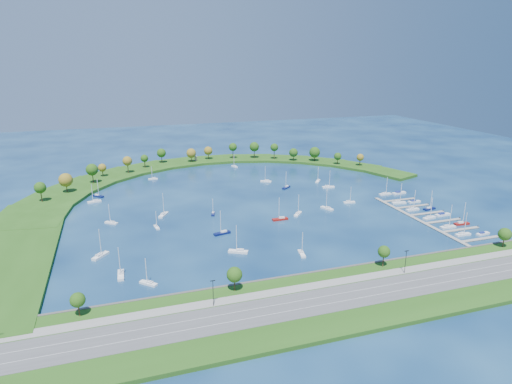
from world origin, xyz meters
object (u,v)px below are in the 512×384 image
object	(u,v)px
moored_boat_17	(280,218)
moored_boat_19	(153,178)
moored_boat_7	(266,181)
moored_boat_3	(349,202)
docked_boat_10	(385,194)
moored_boat_14	(302,253)
docked_boat_8	(399,202)
moored_boat_4	(157,226)
moored_boat_18	(148,283)
moored_boat_10	(286,187)
moored_boat_12	(163,214)
dock_system	(428,218)
docked_boat_3	(462,223)
moored_boat_6	(327,208)
moored_boat_9	(121,274)
moored_boat_5	(318,181)
docked_boat_2	(448,226)
moored_boat_11	(111,222)
docked_boat_1	(483,234)
docked_boat_4	(429,217)
moored_boat_0	(98,195)
moored_boat_8	(94,201)
harbor_tower	(196,158)
moored_boat_21	(328,187)
docked_boat_0	(463,234)
docked_boat_6	(412,209)
moored_boat_15	(238,251)
docked_boat_5	(442,215)
moored_boat_13	(298,213)
docked_boat_11	(399,193)
moored_boat_2	(100,255)
docked_boat_7	(429,208)

from	to	relation	value
moored_boat_17	moored_boat_19	bearing A→B (deg)	-62.54
moored_boat_7	moored_boat_19	distance (m)	84.24
moored_boat_17	moored_boat_3	bearing A→B (deg)	-164.99
docked_boat_10	moored_boat_14	bearing A→B (deg)	-143.82
moored_boat_3	docked_boat_8	bearing A→B (deg)	-15.33
moored_boat_4	moored_boat_18	size ratio (longest dim) A/B	0.85
moored_boat_10	moored_boat_12	bearing A→B (deg)	-20.34
dock_system	docked_boat_3	size ratio (longest dim) A/B	6.53
moored_boat_6	moored_boat_9	world-z (taller)	moored_boat_9
moored_boat_5	docked_boat_2	distance (m)	107.26
moored_boat_11	docked_boat_1	world-z (taller)	moored_boat_11
moored_boat_11	docked_boat_4	bearing A→B (deg)	-156.43
moored_boat_0	docked_boat_2	distance (m)	211.64
moored_boat_8	moored_boat_14	bearing A→B (deg)	116.17
docked_boat_3	harbor_tower	bearing A→B (deg)	124.45
moored_boat_21	docked_boat_0	bearing A→B (deg)	-66.20
moored_boat_4	moored_boat_11	bearing A→B (deg)	-129.96
moored_boat_5	moored_boat_7	bearing A→B (deg)	-69.53
moored_boat_11	moored_boat_14	distance (m)	107.05
harbor_tower	docked_boat_4	world-z (taller)	docked_boat_4
moored_boat_19	docked_boat_8	world-z (taller)	docked_boat_8
docked_boat_0	docked_boat_6	world-z (taller)	docked_boat_6
moored_boat_15	docked_boat_6	distance (m)	116.66
moored_boat_17	docked_boat_5	distance (m)	93.34
moored_boat_7	moored_boat_13	xyz separation A→B (m)	(-5.74, -71.62, 0.01)
moored_boat_3	moored_boat_19	distance (m)	145.52
moored_boat_8	moored_boat_11	world-z (taller)	moored_boat_8
moored_boat_11	docked_boat_0	bearing A→B (deg)	-164.04
moored_boat_14	moored_boat_15	world-z (taller)	moored_boat_15
moored_boat_0	docked_boat_8	size ratio (longest dim) A/B	0.93
moored_boat_13	moored_boat_18	size ratio (longest dim) A/B	1.07
moored_boat_14	docked_boat_11	distance (m)	119.45
docked_boat_2	docked_boat_0	bearing A→B (deg)	-88.98
moored_boat_8	moored_boat_9	bearing A→B (deg)	83.18
moored_boat_11	moored_boat_17	distance (m)	92.37
moored_boat_14	moored_boat_19	distance (m)	162.70
dock_system	docked_boat_8	bearing A→B (deg)	89.56
moored_boat_17	moored_boat_7	bearing A→B (deg)	-104.58
docked_boat_1	moored_boat_12	bearing A→B (deg)	146.46
moored_boat_14	dock_system	bearing A→B (deg)	114.50
moored_boat_2	docked_boat_4	xyz separation A→B (m)	(174.66, -4.92, -0.03)
docked_boat_10	moored_boat_7	bearing A→B (deg)	139.15
moored_boat_0	docked_boat_7	xyz separation A→B (m)	(187.97, -87.63, -0.01)
moored_boat_5	moored_boat_17	world-z (taller)	moored_boat_17
docked_boat_8	moored_boat_10	bearing A→B (deg)	145.39
moored_boat_15	docked_boat_7	size ratio (longest dim) A/B	1.14
dock_system	moored_boat_19	size ratio (longest dim) A/B	8.15
docked_boat_6	moored_boat_5	bearing A→B (deg)	104.86
moored_boat_8	moored_boat_4	bearing A→B (deg)	106.39
dock_system	moored_boat_14	size ratio (longest dim) A/B	7.23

